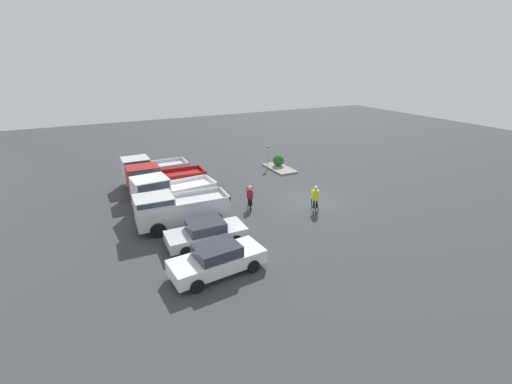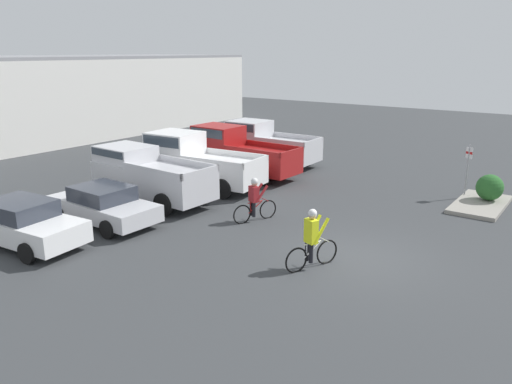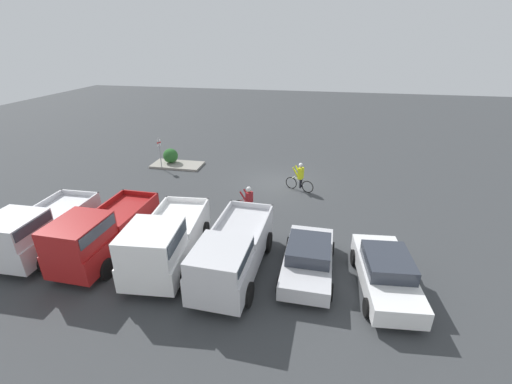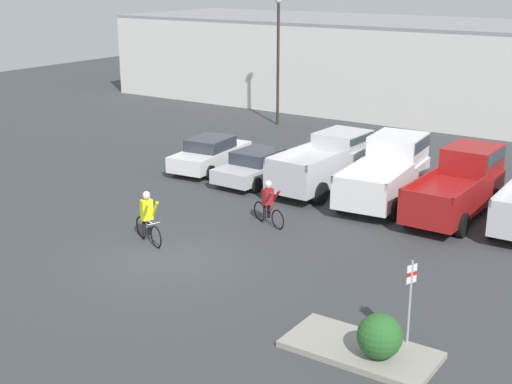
# 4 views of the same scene
# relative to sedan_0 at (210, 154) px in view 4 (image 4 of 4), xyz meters

# --- Properties ---
(ground_plane) EXTENTS (80.00, 80.00, 0.00)m
(ground_plane) POSITION_rel_sedan_0_xyz_m (5.21, -9.04, -0.72)
(ground_plane) COLOR #383A3D
(warehouse_building) EXTENTS (46.68, 11.33, 5.52)m
(warehouse_building) POSITION_rel_sedan_0_xyz_m (5.21, 18.62, 2.04)
(warehouse_building) COLOR silver
(warehouse_building) RESTS_ON ground_plane
(sedan_0) EXTENTS (2.23, 4.56, 1.44)m
(sedan_0) POSITION_rel_sedan_0_xyz_m (0.00, 0.00, 0.00)
(sedan_0) COLOR white
(sedan_0) RESTS_ON ground_plane
(sedan_1) EXTENTS (2.04, 4.28, 1.35)m
(sedan_1) POSITION_rel_sedan_0_xyz_m (2.80, -0.41, -0.04)
(sedan_1) COLOR silver
(sedan_1) RESTS_ON ground_plane
(pickup_truck_0) EXTENTS (2.34, 5.47, 2.11)m
(pickup_truck_0) POSITION_rel_sedan_0_xyz_m (5.61, 0.41, 0.40)
(pickup_truck_0) COLOR silver
(pickup_truck_0) RESTS_ON ground_plane
(pickup_truck_1) EXTENTS (2.64, 5.49, 2.37)m
(pickup_truck_1) POSITION_rel_sedan_0_xyz_m (8.35, 0.33, 0.49)
(pickup_truck_1) COLOR white
(pickup_truck_1) RESTS_ON ground_plane
(pickup_truck_2) EXTENTS (2.21, 5.52, 2.32)m
(pickup_truck_2) POSITION_rel_sedan_0_xyz_m (11.21, 0.20, 0.46)
(pickup_truck_2) COLOR maroon
(pickup_truck_2) RESTS_ON ground_plane
(cyclist_0) EXTENTS (1.70, 0.73, 1.62)m
(cyclist_0) POSITION_rel_sedan_0_xyz_m (6.07, -4.61, 0.09)
(cyclist_0) COLOR black
(cyclist_0) RESTS_ON ground_plane
(cyclist_1) EXTENTS (1.72, 0.74, 1.76)m
(cyclist_1) POSITION_rel_sedan_0_xyz_m (3.74, -8.24, 0.15)
(cyclist_1) COLOR black
(cyclist_1) RESTS_ON ground_plane
(fire_lane_sign) EXTENTS (0.15, 0.28, 2.23)m
(fire_lane_sign) POSITION_rel_sedan_0_xyz_m (13.47, -9.98, 0.63)
(fire_lane_sign) COLOR #9E9EA3
(fire_lane_sign) RESTS_ON ground_plane
(lamppost) EXTENTS (0.36, 0.36, 7.11)m
(lamppost) POSITION_rel_sedan_0_xyz_m (-2.74, 9.91, 3.42)
(lamppost) COLOR #2D2823
(lamppost) RESTS_ON ground_plane
(curb_island) EXTENTS (3.55, 1.76, 0.15)m
(curb_island) POSITION_rel_sedan_0_xyz_m (12.65, -10.78, -0.65)
(curb_island) COLOR gray
(curb_island) RESTS_ON ground_plane
(shrub) EXTENTS (1.04, 1.04, 1.04)m
(shrub) POSITION_rel_sedan_0_xyz_m (13.18, -10.95, -0.05)
(shrub) COLOR #286028
(shrub) RESTS_ON curb_island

